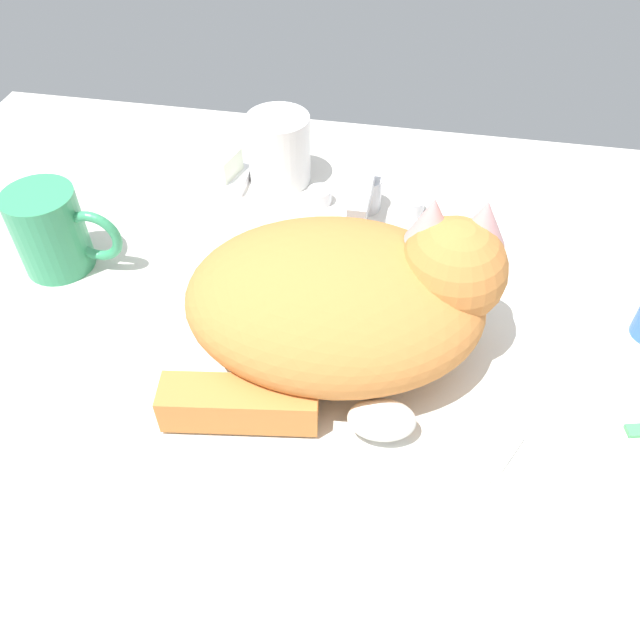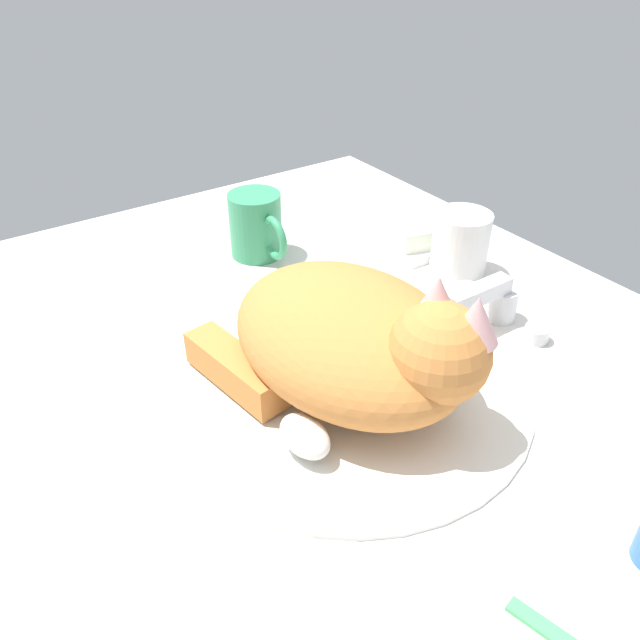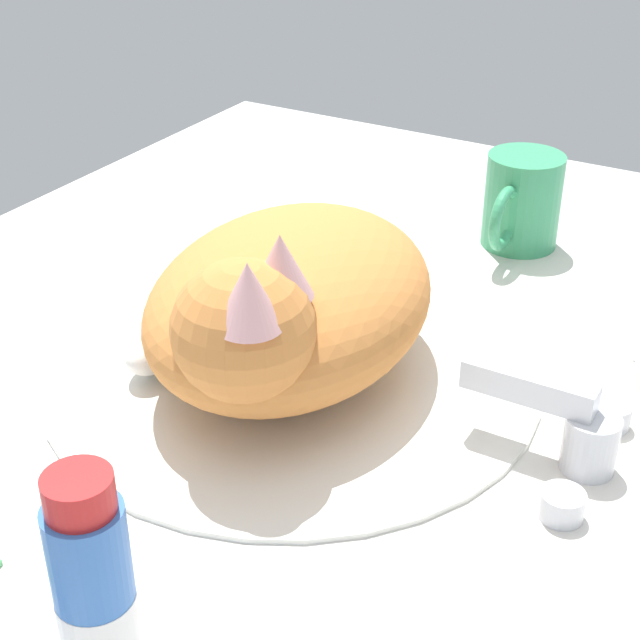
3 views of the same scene
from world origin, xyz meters
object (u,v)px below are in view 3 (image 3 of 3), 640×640
at_px(cat, 283,304).
at_px(toothpaste_bottle, 96,603).
at_px(faucet, 571,429).
at_px(coffee_mug, 521,202).

height_order(cat, toothpaste_bottle, cat).
bearing_deg(cat, toothpaste_bottle, 14.70).
xyz_separation_m(faucet, cat, (0.01, -0.21, 0.04)).
distance_m(coffee_mug, toothpaste_bottle, 0.60).
distance_m(faucet, coffee_mug, 0.33).
height_order(faucet, toothpaste_bottle, toothpaste_bottle).
xyz_separation_m(coffee_mug, toothpaste_bottle, (0.60, 0.01, 0.02)).
height_order(coffee_mug, toothpaste_bottle, toothpaste_bottle).
relative_size(faucet, cat, 0.48).
bearing_deg(faucet, toothpaste_bottle, -24.95).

